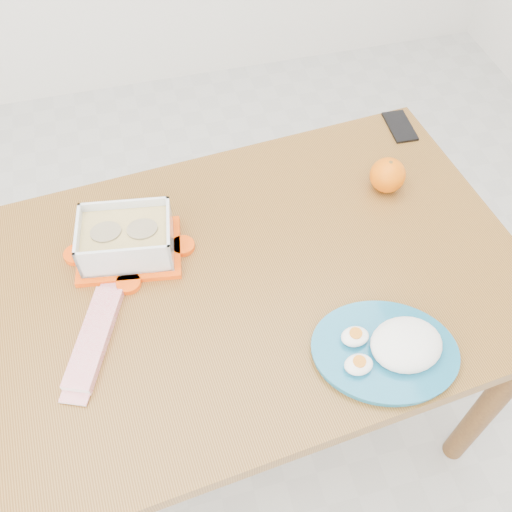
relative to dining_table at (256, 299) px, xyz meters
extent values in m
plane|color=#B7B7B2|center=(-0.07, 0.05, -0.65)|extent=(3.50, 3.50, 0.00)
cube|color=brown|center=(0.00, 0.00, 0.08)|extent=(1.23, 0.88, 0.04)
cylinder|color=brown|center=(0.55, -0.28, -0.29)|extent=(0.06, 0.06, 0.71)
cylinder|color=brown|center=(-0.55, 0.28, -0.29)|extent=(0.06, 0.06, 0.71)
cylinder|color=brown|center=(0.49, 0.37, -0.29)|extent=(0.06, 0.06, 0.71)
cube|color=#FF4A07|center=(-0.26, 0.13, 0.11)|extent=(0.25, 0.20, 0.01)
cube|color=silver|center=(-0.26, 0.13, 0.16)|extent=(0.22, 0.17, 0.08)
cube|color=tan|center=(-0.26, 0.13, 0.15)|extent=(0.20, 0.15, 0.05)
cylinder|color=#927F60|center=(-0.29, 0.13, 0.17)|extent=(0.07, 0.07, 0.02)
cylinder|color=#927F60|center=(-0.22, 0.12, 0.17)|extent=(0.07, 0.07, 0.02)
sphere|color=#F66704|center=(0.37, 0.17, 0.14)|extent=(0.08, 0.08, 0.08)
cylinder|color=#186486|center=(0.19, -0.25, 0.11)|extent=(0.36, 0.36, 0.02)
ellipsoid|color=white|center=(0.23, -0.26, 0.15)|extent=(0.17, 0.16, 0.06)
ellipsoid|color=white|center=(0.14, -0.22, 0.13)|extent=(0.07, 0.06, 0.03)
ellipsoid|color=white|center=(0.13, -0.27, 0.13)|extent=(0.07, 0.06, 0.03)
cube|color=red|center=(-0.35, -0.08, 0.11)|extent=(0.14, 0.23, 0.02)
cube|color=black|center=(0.49, 0.36, 0.11)|extent=(0.07, 0.12, 0.01)
camera|label=1|loc=(-0.18, -0.69, 1.10)|focal=40.00mm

